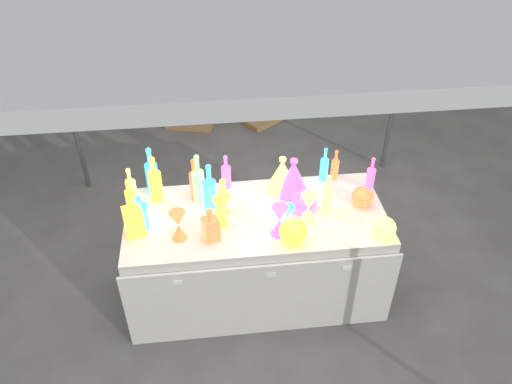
{
  "coord_description": "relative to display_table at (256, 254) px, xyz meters",
  "views": [
    {
      "loc": [
        -0.3,
        -2.61,
        3.0
      ],
      "look_at": [
        0.0,
        0.0,
        0.95
      ],
      "focal_mm": 35.0,
      "sensor_mm": 36.0,
      "label": 1
    }
  ],
  "objects": [
    {
      "name": "hourglass_5",
      "position": [
        0.19,
        -0.16,
        0.47
      ],
      "size": [
        0.12,
        0.12,
        0.19
      ],
      "primitive_type": null,
      "rotation": [
        0.0,
        0.0,
        0.27
      ],
      "color": "green",
      "rests_on": "display_table"
    },
    {
      "name": "lampshade_3",
      "position": [
        0.22,
        0.28,
        0.51
      ],
      "size": [
        0.27,
        0.27,
        0.27
      ],
      "primitive_type": null,
      "rotation": [
        0.0,
        0.0,
        0.17
      ],
      "color": "#147883",
      "rests_on": "display_table"
    },
    {
      "name": "globe_2",
      "position": [
        0.75,
        0.04,
        0.44
      ],
      "size": [
        0.16,
        0.16,
        0.13
      ],
      "primitive_type": null,
      "rotation": [
        0.0,
        0.0,
        -0.02
      ],
      "color": "orange",
      "rests_on": "display_table"
    },
    {
      "name": "hourglass_3",
      "position": [
        -0.17,
        -0.08,
        0.47
      ],
      "size": [
        0.12,
        0.12,
        0.2
      ],
      "primitive_type": null,
      "rotation": [
        0.0,
        0.0,
        -0.31
      ],
      "color": "#B424AD",
      "rests_on": "display_table"
    },
    {
      "name": "bottle_6",
      "position": [
        -0.68,
        0.27,
        0.55
      ],
      "size": [
        0.1,
        0.1,
        0.36
      ],
      "primitive_type": null,
      "rotation": [
        0.0,
        0.0,
        0.08
      ],
      "color": "red",
      "rests_on": "display_table"
    },
    {
      "name": "globe_0",
      "position": [
        0.21,
        -0.28,
        0.45
      ],
      "size": [
        0.23,
        0.23,
        0.15
      ],
      "primitive_type": null,
      "rotation": [
        0.0,
        0.0,
        0.31
      ],
      "color": "red",
      "rests_on": "display_table"
    },
    {
      "name": "bottle_4",
      "position": [
        -0.85,
        0.24,
        0.52
      ],
      "size": [
        0.09,
        0.09,
        0.3
      ],
      "primitive_type": null,
      "rotation": [
        0.0,
        0.0,
        0.28
      ],
      "color": "#147883",
      "rests_on": "display_table"
    },
    {
      "name": "hourglass_2",
      "position": [
        0.34,
        -0.09,
        0.49
      ],
      "size": [
        0.15,
        0.15,
        0.22
      ],
      "primitive_type": null,
      "rotation": [
        0.0,
        0.0,
        -0.41
      ],
      "color": "#147883",
      "rests_on": "display_table"
    },
    {
      "name": "cardboard_box_flat",
      "position": [
        0.41,
        2.74,
        -0.34
      ],
      "size": [
        0.88,
        0.84,
        0.06
      ],
      "primitive_type": "cube",
      "rotation": [
        0.0,
        0.0,
        0.64
      ],
      "color": "olive",
      "rests_on": "ground"
    },
    {
      "name": "bottle_7",
      "position": [
        -0.31,
        0.1,
        0.57
      ],
      "size": [
        0.1,
        0.1,
        0.38
      ],
      "primitive_type": null,
      "rotation": [
        0.0,
        0.0,
        -0.15
      ],
      "color": "green",
      "rests_on": "display_table"
    },
    {
      "name": "decanter_1",
      "position": [
        -0.32,
        -0.19,
        0.5
      ],
      "size": [
        0.13,
        0.13,
        0.25
      ],
      "primitive_type": null,
      "rotation": [
        0.0,
        0.0,
        0.32
      ],
      "color": "orange",
      "rests_on": "display_table"
    },
    {
      "name": "decanter_2",
      "position": [
        -0.77,
        -0.01,
        0.5
      ],
      "size": [
        0.1,
        0.1,
        0.25
      ],
      "primitive_type": null,
      "rotation": [
        0.0,
        0.0,
        -0.0
      ],
      "color": "green",
      "rests_on": "display_table"
    },
    {
      "name": "lampshade_2",
      "position": [
        0.29,
        0.23,
        0.52
      ],
      "size": [
        0.28,
        0.28,
        0.29
      ],
      "primitive_type": null,
      "rotation": [
        0.0,
        0.0,
        0.13
      ],
      "color": "blue",
      "rests_on": "display_table"
    },
    {
      "name": "hourglass_0",
      "position": [
        -0.52,
        -0.16,
        0.48
      ],
      "size": [
        0.13,
        0.13,
        0.22
      ],
      "primitive_type": null,
      "rotation": [
        0.0,
        0.0,
        0.2
      ],
      "color": "orange",
      "rests_on": "display_table"
    },
    {
      "name": "bottle_1",
      "position": [
        -0.71,
        0.35,
        0.57
      ],
      "size": [
        0.1,
        0.1,
        0.38
      ],
      "primitive_type": null,
      "rotation": [
        0.0,
        0.0,
        -0.12
      ],
      "color": "green",
      "rests_on": "display_table"
    },
    {
      "name": "bottle_8",
      "position": [
        0.55,
        0.37,
        0.51
      ],
      "size": [
        0.08,
        0.08,
        0.28
      ],
      "primitive_type": null,
      "rotation": [
        0.0,
        0.0,
        -0.33
      ],
      "color": "green",
      "rests_on": "display_table"
    },
    {
      "name": "globe_1",
      "position": [
        0.8,
        -0.3,
        0.44
      ],
      "size": [
        0.19,
        0.19,
        0.13
      ],
      "primitive_type": null,
      "rotation": [
        0.0,
        0.0,
        0.28
      ],
      "color": "#147883",
      "rests_on": "display_table"
    },
    {
      "name": "display_table",
      "position": [
        0.0,
        0.0,
        0.0
      ],
      "size": [
        1.84,
        0.83,
        0.75
      ],
      "color": "silver",
      "rests_on": "ground"
    },
    {
      "name": "hourglass_1",
      "position": [
        0.13,
        -0.2,
        0.49
      ],
      "size": [
        0.13,
        0.13,
        0.22
      ],
      "primitive_type": null,
      "rotation": [
        0.0,
        0.0,
        0.14
      ],
      "color": "blue",
      "rests_on": "display_table"
    },
    {
      "name": "bottle_2",
      "position": [
        -0.41,
        0.24,
        0.55
      ],
      "size": [
        0.09,
        0.09,
        0.34
      ],
      "primitive_type": null,
      "rotation": [
        0.0,
        0.0,
        0.18
      ],
      "color": "orange",
      "rests_on": "display_table"
    },
    {
      "name": "bottle_5",
      "position": [
        -0.38,
        0.22,
        0.57
      ],
      "size": [
        0.11,
        0.11,
        0.39
      ],
      "primitive_type": null,
      "rotation": [
        0.0,
        0.0,
        0.36
      ],
      "color": "#B424AD",
      "rests_on": "display_table"
    },
    {
      "name": "bottle_9",
      "position": [
        0.64,
        0.37,
        0.5
      ],
      "size": [
        0.06,
        0.06,
        0.25
      ],
      "primitive_type": null,
      "rotation": [
        0.0,
        0.0,
        -0.0
      ],
      "color": "orange",
      "rests_on": "display_table"
    },
    {
      "name": "ground",
      "position": [
        -0.0,
        0.01,
        -0.37
      ],
      "size": [
        80.0,
        80.0,
        0.0
      ],
      "primitive_type": "plane",
      "color": "#615E59",
      "rests_on": "ground"
    },
    {
      "name": "bottle_0",
      "position": [
        -0.85,
        0.15,
        0.51
      ],
      "size": [
        0.08,
        0.08,
        0.27
      ],
      "primitive_type": null,
      "rotation": [
        0.0,
        0.0,
        0.15
      ],
      "color": "red",
      "rests_on": "display_table"
    },
    {
      "name": "decanter_0",
      "position": [
        -0.81,
        -0.08,
        0.52
      ],
      "size": [
        0.15,
        0.15,
        0.29
      ],
      "primitive_type": null,
      "rotation": [
        0.0,
        0.0,
        0.26
      ],
      "color": "red",
      "rests_on": "display_table"
    },
    {
      "name": "lampshade_0",
      "position": [
        -0.22,
        0.12,
        0.49
      ],
      "size": [
        0.25,
        0.25,
        0.23
      ],
      "primitive_type": null,
      "rotation": [
        0.0,
        0.0,
        0.3
      ],
      "color": "#E2FF35",
      "rests_on": "display_table"
    },
    {
      "name": "globe_3",
      "position": [
        0.34,
        0.01,
        0.45
      ],
      "size": [
        0.23,
        0.23,
        0.15
      ],
      "primitive_type": null,
      "rotation": [
        0.0,
        0.0,
        0.32
      ],
      "color": "blue",
      "rests_on": "display_table"
    },
    {
      "name": "hourglass_4",
      "position": [
        -0.24,
        -0.06,
        0.48
      ],
      "size": [
        0.11,
        0.11,
        0.21
      ],
      "primitive_type": null,
      "rotation": [
        0.0,
        0.0,
        0.06
      ],
      "color": "red",
      "rests_on": "display_table"
    },
    {
      "name": "bottle_10",
      "position": [
        0.86,
        0.2,
        0.52
      ],
      "size": [
        0.08,
        0.08,
        0.28
      ],
      "primitive_type": null,
      "rotation": [
        0.0,
        0.0,
        0.36
      ],
      "color": "blue",
      "rests_on": "display_table"
    },
    {
      "name": "cardboard_box_closed",
      "position": [
        -0.47,
        2.64,
        -0.18
      ],
      "size": [
        0.62,
        0.52,
        0.39
      ],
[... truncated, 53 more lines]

